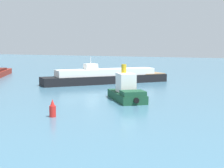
{
  "coord_description": "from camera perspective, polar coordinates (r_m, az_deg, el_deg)",
  "views": [
    {
      "loc": [
        25.64,
        -9.06,
        7.52
      ],
      "look_at": [
        -1.54,
        39.13,
        1.2
      ],
      "focal_mm": 54.16,
      "sensor_mm": 36.0,
      "label": 1
    }
  ],
  "objects": [
    {
      "name": "white_riverboat",
      "position": [
        67.47,
        -0.99,
        1.26
      ],
      "size": [
        18.91,
        23.45,
        5.39
      ],
      "color": "black",
      "rests_on": "ground"
    },
    {
      "name": "tugboat",
      "position": [
        46.43,
        2.49,
        -1.26
      ],
      "size": [
        8.39,
        8.62,
        4.9
      ],
      "color": "#19472D",
      "rests_on": "ground"
    },
    {
      "name": "channel_buoy_red",
      "position": [
        36.28,
        -10.0,
        -4.24
      ],
      "size": [
        0.7,
        0.7,
        1.9
      ],
      "color": "red",
      "rests_on": "ground"
    }
  ]
}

